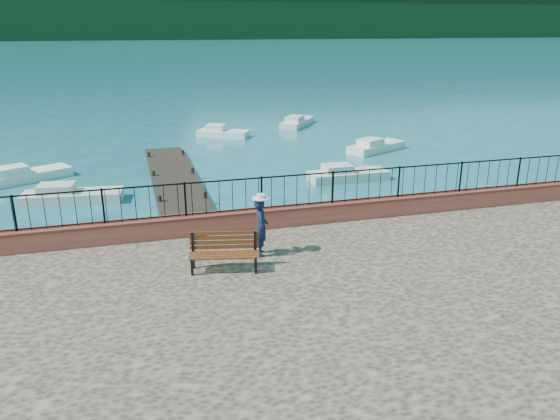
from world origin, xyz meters
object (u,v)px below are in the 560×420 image
boat_1 (349,172)px  person (261,227)px  park_bench (224,259)px  boat_2 (377,144)px  boat_4 (223,131)px  boat_3 (24,172)px  boat_5 (297,120)px  boat_0 (72,192)px

boat_1 → person: bearing=-123.7°
park_bench → boat_2: park_bench is taller
boat_2 → boat_4: (-7.77, 6.55, 0.00)m
boat_3 → boat_4: size_ratio=1.25×
boat_2 → boat_4: size_ratio=1.16×
boat_4 → boat_5: (5.90, 2.66, 0.00)m
park_bench → boat_2: 20.04m
boat_1 → boat_0: bearing=179.7°
person → boat_0: person is taller
person → boat_5: (8.83, 24.69, -1.57)m
boat_0 → boat_4: same height
boat_2 → boat_3: (-18.54, -1.39, 0.00)m
park_bench → boat_4: (4.03, 22.72, -1.08)m
park_bench → boat_2: (11.79, 16.17, -1.08)m
boat_2 → boat_3: 18.60m
person → boat_5: 26.27m
person → boat_1: 12.21m
boat_1 → boat_2: same height
boat_1 → boat_2: size_ratio=0.98×
boat_4 → person: bearing=-68.4°
person → boat_2: 18.88m
boat_1 → boat_2: bearing=53.3°
boat_0 → boat_4: (8.40, 11.92, 0.00)m
person → boat_2: person is taller
boat_2 → boat_5: (-1.86, 9.22, 0.00)m
person → boat_4: (2.93, 22.03, -1.57)m
boat_2 → person: bearing=-150.3°
boat_1 → boat_2: 6.71m
boat_2 → boat_4: same height
person → boat_3: 16.20m
boat_0 → boat_2: 17.04m
boat_3 → boat_0: bearing=-87.5°
boat_1 → boat_3: same height
boat_3 → boat_2: bearing=-24.0°
boat_1 → boat_5: same height
park_bench → boat_4: size_ratio=0.54×
boat_4 → boat_2: bearing=-11.0°
boat_2 → boat_3: bearing=158.6°
boat_0 → boat_3: (-2.37, 3.98, 0.00)m
boat_1 → boat_5: 14.76m
boat_5 → boat_4: bearing=151.0°
boat_3 → boat_4: same height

